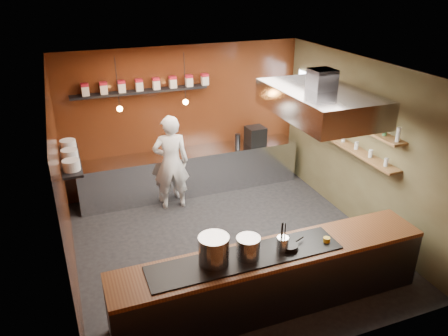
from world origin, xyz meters
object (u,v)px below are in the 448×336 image
extractor_hood (320,102)px  chef (171,163)px  espresso_machine (255,136)px  stockpot_large (214,250)px  stockpot_small (248,247)px

extractor_hood → chef: extractor_hood is taller
espresso_machine → chef: 2.03m
extractor_hood → espresso_machine: 2.88m
stockpot_large → chef: size_ratio=0.21×
stockpot_small → espresso_machine: (1.81, 3.71, 0.00)m
extractor_hood → chef: size_ratio=1.06×
extractor_hood → chef: (-1.84, 2.07, -1.56)m
chef → extractor_hood: bearing=139.2°
extractor_hood → chef: bearing=131.7°
stockpot_small → chef: size_ratio=0.17×
extractor_hood → stockpot_small: 2.51m
extractor_hood → stockpot_small: bearing=-144.1°
extractor_hood → stockpot_small: extractor_hood is taller
stockpot_small → chef: chef is taller
stockpot_small → espresso_machine: size_ratio=0.83×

